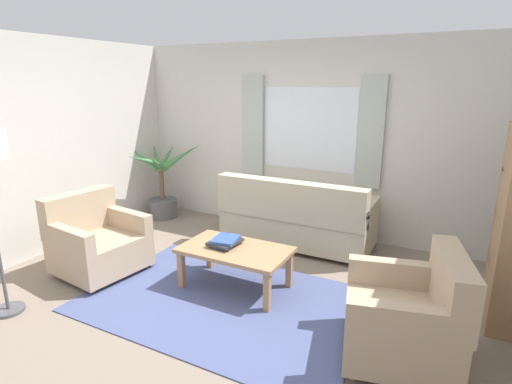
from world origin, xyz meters
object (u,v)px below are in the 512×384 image
armchair_left (96,242)px  potted_plant (163,186)px  coffee_table (235,253)px  book_stack_on_table (225,241)px  armchair_right (409,317)px  couch (296,219)px

armchair_left → potted_plant: (-0.60, 1.83, 0.14)m
armchair_left → coffee_table: 1.61m
armchair_left → potted_plant: bearing=25.1°
book_stack_on_table → coffee_table: bearing=-7.9°
armchair_right → coffee_table: 1.76m
book_stack_on_table → armchair_left: bearing=-164.4°
armchair_right → book_stack_on_table: (-1.85, 0.37, 0.13)m
armchair_left → book_stack_on_table: bearing=-67.4°
couch → armchair_right: size_ratio=1.89×
armchair_left → coffee_table: size_ratio=0.85×
coffee_table → couch: bearing=84.4°
armchair_right → armchair_left: bearing=-102.9°
couch → armchair_left: 2.40m
book_stack_on_table → couch: bearing=79.0°
armchair_right → book_stack_on_table: armchair_right is taller
couch → armchair_right: bearing=133.8°
book_stack_on_table → potted_plant: 2.49m
armchair_right → book_stack_on_table: size_ratio=2.95×
couch → coffee_table: bearing=84.4°
couch → book_stack_on_table: bearing=79.0°
armchair_right → potted_plant: 4.28m
couch → book_stack_on_table: couch is taller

